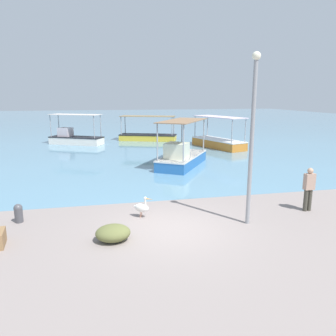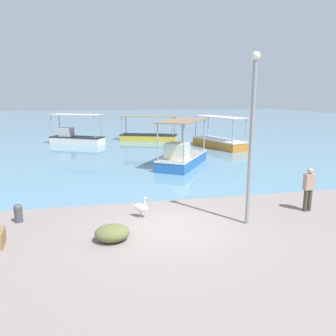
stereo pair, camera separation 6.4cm
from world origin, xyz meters
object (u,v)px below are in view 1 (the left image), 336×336
object	(u,v)px
mooring_bollard	(18,213)
net_pile	(113,233)
fishing_boat_center	(148,136)
lamp_post	(252,131)
fishing_boat_outer	(218,141)
fishing_boat_near_left	(75,138)
pelican	(142,207)
fishing_boat_far_right	(181,156)
fisherman_standing	(309,188)

from	to	relation	value
mooring_bollard	net_pile	size ratio (longest dim) A/B	0.62
fishing_boat_center	lamp_post	xyz separation A→B (m)	(0.17, -21.99, 2.72)
fishing_boat_outer	net_pile	world-z (taller)	fishing_boat_outer
fishing_boat_near_left	lamp_post	bearing A→B (deg)	-71.36
fishing_boat_near_left	mooring_bollard	xyz separation A→B (m)	(-0.74, -19.12, -0.25)
pelican	net_pile	distance (m)	2.12
net_pile	lamp_post	bearing A→B (deg)	5.53
fishing_boat_outer	fishing_boat_far_right	bearing A→B (deg)	-126.58
fishing_boat_outer	pelican	size ratio (longest dim) A/B	7.01
lamp_post	net_pile	distance (m)	5.51
fishing_boat_far_right	mooring_bollard	bearing A→B (deg)	-135.08
fishing_boat_outer	fisherman_standing	size ratio (longest dim) A/B	3.32
fishing_boat_center	lamp_post	bearing A→B (deg)	-89.56
lamp_post	mooring_bollard	size ratio (longest dim) A/B	8.55
mooring_bollard	fisherman_standing	size ratio (longest dim) A/B	0.39
fishing_boat_outer	net_pile	xyz separation A→B (m)	(-9.63, -16.68, -0.29)
fishing_boat_near_left	fishing_boat_outer	world-z (taller)	fishing_boat_near_left
pelican	fisherman_standing	world-z (taller)	fisherman_standing
pelican	mooring_bollard	world-z (taller)	pelican
net_pile	fishing_boat_near_left	bearing A→B (deg)	96.45
pelican	net_pile	size ratio (longest dim) A/B	0.75
fishing_boat_far_right	fisherman_standing	bearing A→B (deg)	-72.98
pelican	fisherman_standing	bearing A→B (deg)	-5.71
mooring_bollard	fisherman_standing	distance (m)	10.66
lamp_post	fisherman_standing	size ratio (longest dim) A/B	3.37
pelican	lamp_post	world-z (taller)	lamp_post
mooring_bollard	fisherman_standing	xyz separation A→B (m)	(10.60, -1.05, 0.55)
fishing_boat_near_left	net_pile	size ratio (longest dim) A/B	4.72
pelican	net_pile	xyz separation A→B (m)	(-1.12, -1.79, -0.13)
pelican	fishing_boat_near_left	bearing A→B (deg)	100.25
mooring_bollard	fisherman_standing	world-z (taller)	fisherman_standing
fishing_boat_near_left	pelican	distance (m)	19.85
lamp_post	pelican	bearing A→B (deg)	159.08
fishing_boat_outer	fishing_boat_far_right	xyz separation A→B (m)	(-4.91, -6.62, 0.10)
fishing_boat_outer	net_pile	size ratio (longest dim) A/B	5.26
fishing_boat_near_left	mooring_bollard	distance (m)	19.13
fishing_boat_outer	fisherman_standing	world-z (taller)	fishing_boat_outer
fishing_boat_outer	pelican	bearing A→B (deg)	-119.76
fishing_boat_far_right	mooring_bollard	size ratio (longest dim) A/B	7.84
lamp_post	fisherman_standing	world-z (taller)	lamp_post
mooring_bollard	fishing_boat_near_left	bearing A→B (deg)	87.77
fishing_boat_near_left	lamp_post	distance (m)	22.18
fishing_boat_far_right	fishing_boat_center	bearing A→B (deg)	91.18
fishing_boat_near_left	pelican	xyz separation A→B (m)	(3.53, -19.53, -0.23)
fishing_boat_center	mooring_bollard	world-z (taller)	fishing_boat_center
fisherman_standing	net_pile	size ratio (longest dim) A/B	1.59
fishing_boat_near_left	net_pile	bearing A→B (deg)	-83.55
fishing_boat_outer	mooring_bollard	xyz separation A→B (m)	(-12.79, -14.47, -0.19)
fishing_boat_near_left	lamp_post	world-z (taller)	lamp_post
fishing_boat_outer	net_pile	bearing A→B (deg)	-120.01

